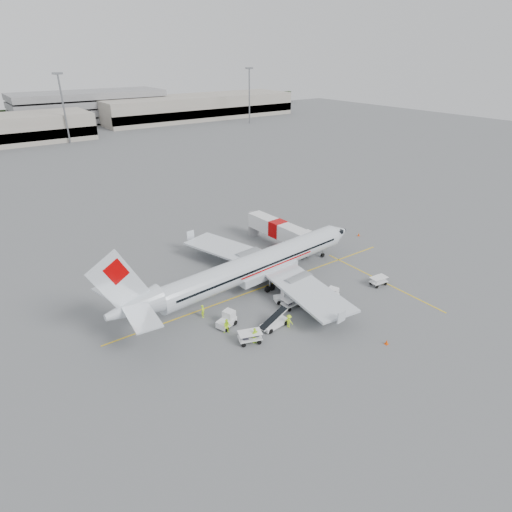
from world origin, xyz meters
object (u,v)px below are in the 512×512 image
at_px(tug_mid, 282,296).
at_px(tug_aft, 226,320).
at_px(jet_bridge, 278,234).
at_px(tug_fore, 331,296).
at_px(aircraft, 258,249).
at_px(belt_loader, 274,318).

xyz_separation_m(tug_mid, tug_aft, (-8.59, -0.47, 0.14)).
bearing_deg(jet_bridge, tug_fore, -110.54).
height_order(jet_bridge, tug_mid, jet_bridge).
bearing_deg(tug_mid, jet_bridge, 70.35).
xyz_separation_m(aircraft, belt_loader, (-4.26, -9.00, -4.12)).
height_order(jet_bridge, belt_loader, jet_bridge).
bearing_deg(jet_bridge, aircraft, -143.75).
bearing_deg(aircraft, jet_bridge, 35.03).
bearing_deg(tug_aft, tug_fore, -33.48).
height_order(jet_bridge, tug_aft, jet_bridge).
distance_m(aircraft, tug_fore, 11.08).
distance_m(tug_fore, tug_aft, 13.81).
distance_m(tug_mid, tug_aft, 8.61).
bearing_deg(aircraft, tug_fore, -67.19).
bearing_deg(tug_mid, tug_fore, -20.82).
distance_m(aircraft, tug_aft, 11.31).
height_order(jet_bridge, tug_fore, jet_bridge).
xyz_separation_m(aircraft, tug_mid, (-0.09, -5.26, -4.57)).
relative_size(jet_bridge, tug_fore, 7.03).
bearing_deg(belt_loader, jet_bridge, 44.20).
height_order(aircraft, tug_mid, aircraft).
bearing_deg(tug_aft, aircraft, 13.54).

